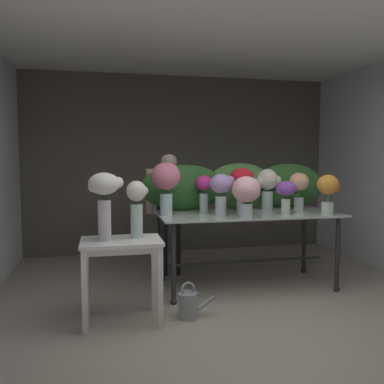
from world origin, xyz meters
The scene contains 19 objects.
ground_plane centered at (0.00, 1.82, 0.00)m, with size 8.01×8.01×0.00m, color #9E9384.
wall_back centered at (0.00, 3.64, 1.37)m, with size 4.89×0.12×2.75m, color #5B564C.
ceiling_slab centered at (0.00, 1.82, 2.81)m, with size 5.01×3.76×0.12m, color silver.
display_table_glass centered at (0.38, 1.60, 0.74)m, with size 2.03×0.96×0.86m.
side_table_white centered at (-1.06, 0.89, 0.64)m, with size 0.71×0.50×0.75m.
florist centered at (-0.41, 2.26, 0.94)m, with size 0.57×0.24×1.54m.
foliage_backdrop centered at (0.41, 1.97, 1.13)m, with size 2.31×0.32×0.56m.
vase_lilac_peonies centered at (0.03, 1.47, 1.14)m, with size 0.28×0.24×0.45m.
vase_ivory_stock centered at (0.71, 1.80, 1.16)m, with size 0.31×0.24×0.49m.
vase_crimson_ranunculus centered at (0.30, 1.56, 1.20)m, with size 0.30×0.27×0.51m.
vase_sunset_dahlias centered at (1.19, 1.27, 1.13)m, with size 0.25×0.23×0.44m.
vase_peach_snapdragons centered at (1.03, 1.62, 1.15)m, with size 0.23×0.23×0.45m.
vase_blush_hydrangea centered at (0.23, 1.22, 1.13)m, with size 0.31×0.29×0.43m.
vase_rosy_lilies centered at (-0.55, 1.57, 1.23)m, with size 0.32×0.32×0.57m.
vase_violet_carnations centered at (0.75, 1.39, 1.10)m, with size 0.23×0.23×0.37m.
vase_magenta_tulips centered at (-0.09, 1.74, 1.12)m, with size 0.19×0.19×0.42m.
vase_white_roses_tall centered at (-1.20, 0.89, 1.15)m, with size 0.31×0.27×0.60m.
vase_cream_lisianthus_tall centered at (-0.92, 0.94, 1.05)m, with size 0.20×0.18×0.52m.
watering_can centered at (-0.46, 0.84, 0.13)m, with size 0.35×0.18×0.34m.
Camera 1 is at (-1.22, -2.75, 1.48)m, focal length 38.25 mm.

